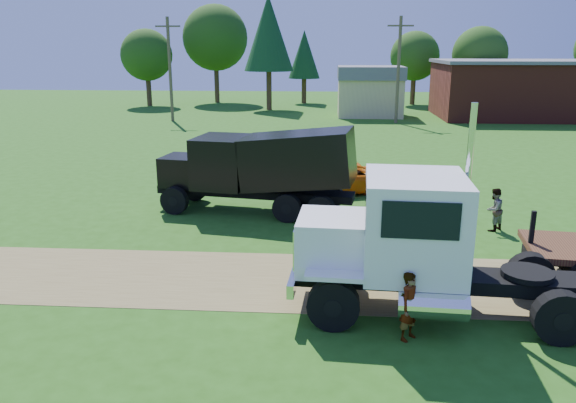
# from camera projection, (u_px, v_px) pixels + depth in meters

# --- Properties ---
(ground) EXTENTS (140.00, 140.00, 0.00)m
(ground) POSITION_uv_depth(u_px,v_px,m) (327.00, 281.00, 16.22)
(ground) COLOR #225011
(ground) RESTS_ON ground
(dirt_track) EXTENTS (120.00, 4.20, 0.01)m
(dirt_track) POSITION_uv_depth(u_px,v_px,m) (327.00, 281.00, 16.22)
(dirt_track) COLOR brown
(dirt_track) RESTS_ON ground
(white_semi_tractor) EXTENTS (8.82, 3.38, 5.26)m
(white_semi_tractor) POSITION_uv_depth(u_px,v_px,m) (417.00, 245.00, 13.92)
(white_semi_tractor) COLOR black
(white_semi_tractor) RESTS_ON ground
(black_dump_truck) EXTENTS (8.28, 3.68, 3.51)m
(black_dump_truck) POSITION_uv_depth(u_px,v_px,m) (263.00, 166.00, 22.47)
(black_dump_truck) COLOR black
(black_dump_truck) RESTS_ON ground
(orange_pickup) EXTENTS (5.52, 3.83, 1.40)m
(orange_pickup) POSITION_uv_depth(u_px,v_px,m) (353.00, 177.00, 26.09)
(orange_pickup) COLOR orange
(orange_pickup) RESTS_ON ground
(spectator_a) EXTENTS (0.69, 0.71, 1.65)m
(spectator_a) POSITION_uv_depth(u_px,v_px,m) (410.00, 306.00, 12.83)
(spectator_a) COLOR #999999
(spectator_a) RESTS_ON ground
(spectator_b) EXTENTS (0.98, 0.97, 1.60)m
(spectator_b) POSITION_uv_depth(u_px,v_px,m) (494.00, 210.00, 20.48)
(spectator_b) COLOR #999999
(spectator_b) RESTS_ON ground
(brick_building) EXTENTS (15.40, 10.40, 5.30)m
(brick_building) POSITION_uv_depth(u_px,v_px,m) (520.00, 89.00, 52.76)
(brick_building) COLOR maroon
(brick_building) RESTS_ON ground
(tan_shed) EXTENTS (6.20, 5.40, 4.70)m
(tan_shed) POSITION_uv_depth(u_px,v_px,m) (370.00, 91.00, 53.75)
(tan_shed) COLOR tan
(tan_shed) RESTS_ON ground
(utility_poles) EXTENTS (42.20, 0.28, 9.00)m
(utility_poles) POSITION_uv_depth(u_px,v_px,m) (398.00, 68.00, 48.20)
(utility_poles) COLOR #4E3B2C
(utility_poles) RESTS_ON ground
(tree_row) EXTENTS (56.04, 13.99, 11.63)m
(tree_row) POSITION_uv_depth(u_px,v_px,m) (338.00, 46.00, 62.22)
(tree_row) COLOR #3B2318
(tree_row) RESTS_ON ground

